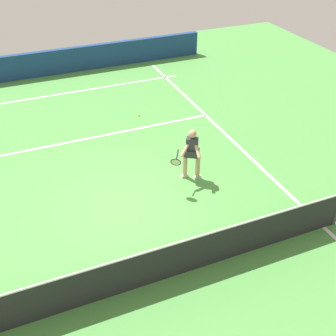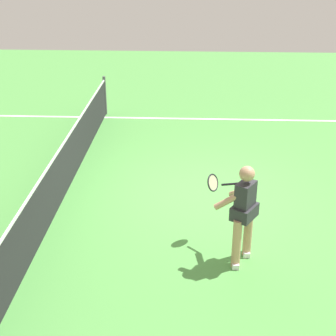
# 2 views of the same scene
# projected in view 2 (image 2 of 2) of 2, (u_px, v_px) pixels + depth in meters

# --- Properties ---
(ground_plane) EXTENTS (26.38, 26.38, 0.00)m
(ground_plane) POSITION_uv_depth(u_px,v_px,m) (202.00, 193.00, 9.44)
(ground_plane) COLOR #4C9342
(sideline_right_marking) EXTENTS (0.10, 18.29, 0.01)m
(sideline_right_marking) POSITION_uv_depth(u_px,v_px,m) (200.00, 119.00, 13.33)
(sideline_right_marking) COLOR white
(sideline_right_marking) RESTS_ON ground
(court_net) EXTENTS (9.26, 0.08, 1.05)m
(court_net) POSITION_uv_depth(u_px,v_px,m) (65.00, 167.00, 9.34)
(court_net) COLOR #4C4C51
(court_net) RESTS_ON ground
(tennis_player) EXTENTS (1.07, 0.78, 1.55)m
(tennis_player) POSITION_uv_depth(u_px,v_px,m) (243.00, 210.00, 7.12)
(tennis_player) COLOR tan
(tennis_player) RESTS_ON ground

